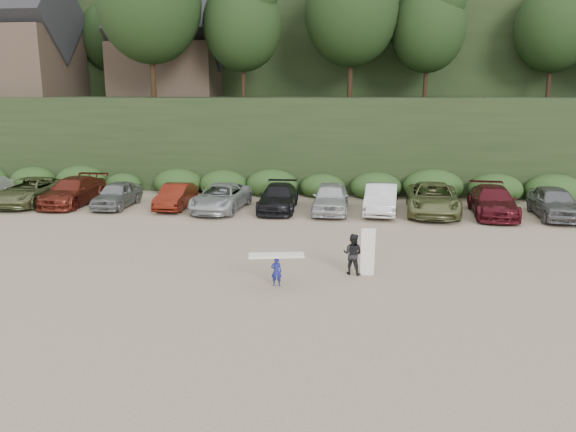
# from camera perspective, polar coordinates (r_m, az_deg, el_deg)

# --- Properties ---
(ground) EXTENTS (120.00, 120.00, 0.00)m
(ground) POSITION_cam_1_polar(r_m,az_deg,el_deg) (21.32, -1.27, -5.18)
(ground) COLOR tan
(ground) RESTS_ON ground
(hillside_backdrop) EXTENTS (90.00, 41.50, 28.00)m
(hillside_backdrop) POSITION_cam_1_polar(r_m,az_deg,el_deg) (56.26, 4.04, 17.51)
(hillside_backdrop) COLOR black
(hillside_backdrop) RESTS_ON ground
(parked_cars) EXTENTS (37.23, 6.29, 1.63)m
(parked_cars) POSITION_cam_1_polar(r_m,az_deg,el_deg) (31.28, -4.77, 2.04)
(parked_cars) COLOR #98999D
(parked_cars) RESTS_ON ground
(child_surfer) EXTENTS (1.94, 0.88, 1.12)m
(child_surfer) POSITION_cam_1_polar(r_m,az_deg,el_deg) (19.09, -1.19, -4.94)
(child_surfer) COLOR navy
(child_surfer) RESTS_ON ground
(adult_surfer) EXTENTS (1.22, 0.76, 1.78)m
(adult_surfer) POSITION_cam_1_polar(r_m,az_deg,el_deg) (20.42, 6.72, -3.83)
(adult_surfer) COLOR black
(adult_surfer) RESTS_ON ground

